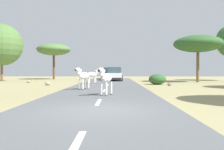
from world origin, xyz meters
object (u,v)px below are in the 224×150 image
Objects in this scene: tree_6 at (54,50)px; tree_3 at (1,45)px; zebra_3 at (83,76)px; bush_0 at (157,79)px; car_0 at (115,74)px; car_1 at (108,74)px; rock_0 at (29,82)px; tree_2 at (198,44)px; rock_4 at (48,83)px; zebra_1 at (93,75)px; zebra_0 at (106,78)px; rock_3 at (169,84)px.

tree_3 is at bearing -131.13° from tree_6.
zebra_3 is 0.93× the size of bush_0.
car_1 is at bearing -78.89° from car_0.
car_1 is at bearing 48.95° from rock_0.
tree_6 reaches higher than bush_0.
tree_6 is 10.43m from rock_0.
tree_2 reaches higher than rock_4.
tree_2 reaches higher than tree_6.
tree_6 reaches higher than rock_4.
tree_2 is (11.88, 4.12, 3.50)m from zebra_1.
zebra_3 is at bearing 86.23° from car_1.
tree_2 reaches higher than bush_0.
tree_6 is at bearing -48.49° from zebra_0.
rock_4 is at bearing -92.34° from zebra_1.
car_1 is at bearing -66.15° from zebra_3.
car_0 is at bearing 133.99° from zebra_1.
zebra_3 reaches higher than rock_3.
zebra_3 is 3.50× the size of rock_0.
zebra_0 reaches higher than zebra_1.
car_0 is at bearing -71.44° from zebra_3.
tree_6 reaches higher than zebra_0.
tree_3 reaches higher than rock_3.
zebra_3 is (0.02, -7.37, 0.05)m from zebra_1.
rock_0 is at bearing -92.72° from tree_6.
zebra_1 is at bearing 175.44° from bush_0.
zebra_3 is at bearing -45.05° from zebra_0.
rock_0 is (-8.61, -9.89, -0.72)m from car_1.
tree_6 is (-7.02, 12.19, 3.53)m from zebra_1.
zebra_0 is 0.29× the size of tree_6.
car_0 is at bearing 3.10° from tree_3.
zebra_3 is at bearing -48.27° from tree_3.
zebra_1 is 3.10× the size of rock_4.
zebra_3 is 9.38m from bush_0.
zebra_0 reaches higher than bush_0.
rock_3 is 11.16m from rock_4.
tree_2 reaches higher than zebra_0.
tree_6 is 13.66× the size of rock_3.
rock_0 is (-19.35, -1.39, -4.33)m from tree_2.
car_1 is at bearing 111.84° from bush_0.
tree_2 is (9.70, -2.96, 3.60)m from car_0.
tree_2 is at bearing 163.51° from car_0.
zebra_0 is 18.76m from tree_2.
bush_0 is (5.26, -13.12, -0.34)m from car_1.
tree_3 is at bearing -30.63° from zebra_0.
car_1 is 0.78× the size of tree_2.
tree_6 is (-7.05, 19.56, 3.48)m from zebra_3.
car_0 is 8.92× the size of rock_4.
car_0 reaches higher than zebra_0.
tree_6 reaches higher than car_0.
car_0 is 11.14m from tree_6.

